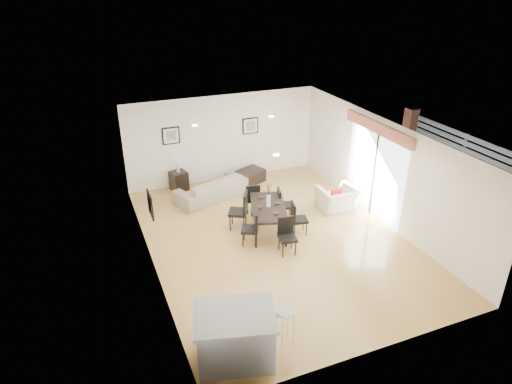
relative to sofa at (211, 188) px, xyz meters
name	(u,v)px	position (x,y,z in m)	size (l,w,h in m)	color
ground	(276,239)	(0.78, -2.83, -0.31)	(8.00, 8.00, 0.00)	tan
wall_back	(223,138)	(0.78, 1.17, 1.04)	(6.00, 0.04, 2.70)	white
wall_front	(380,289)	(0.78, -6.83, 1.04)	(6.00, 0.04, 2.70)	white
wall_left	(148,213)	(-2.22, -2.83, 1.04)	(0.04, 8.00, 2.70)	white
wall_right	(383,171)	(3.78, -2.83, 1.04)	(0.04, 8.00, 2.70)	white
ceiling	(278,135)	(0.78, -2.83, 2.39)	(6.00, 8.00, 0.02)	white
sofa	(211,188)	(0.00, 0.00, 0.00)	(2.15, 0.84, 0.63)	#9D967F
armchair	(337,199)	(3.01, -1.99, 0.01)	(0.99, 0.87, 0.64)	beige
courtyard_plant_a	(480,204)	(6.47, -3.70, -0.02)	(0.53, 0.46, 0.59)	#385323
courtyard_plant_b	(429,177)	(6.34, -1.84, 0.04)	(0.40, 0.40, 0.71)	#385323
dining_table	(268,209)	(0.78, -2.35, 0.31)	(1.32, 1.85, 0.69)	black
dining_chair_wnear	(253,226)	(0.18, -2.80, 0.18)	(0.53, 0.53, 0.89)	black
dining_chair_wfar	(241,209)	(0.19, -1.97, 0.25)	(0.61, 0.61, 1.01)	black
dining_chair_enear	(297,217)	(1.38, -2.75, 0.16)	(0.46, 0.46, 0.86)	black
dining_chair_efar	(282,202)	(1.38, -1.91, 0.17)	(0.48, 0.48, 0.86)	black
dining_chair_head	(287,233)	(0.79, -3.38, 0.17)	(0.44, 0.44, 0.87)	black
dining_chair_foot	(252,197)	(0.77, -1.31, 0.17)	(0.46, 0.46, 0.86)	black
vase	(269,197)	(0.78, -2.35, 0.63)	(0.80, 1.22, 0.62)	white
coffee_table	(248,177)	(1.38, 0.57, -0.11)	(1.00, 0.60, 0.40)	black
side_table	(179,181)	(-0.75, 0.85, -0.01)	(0.45, 0.45, 0.60)	black
table_lamp	(178,164)	(-0.75, 0.85, 0.55)	(0.22, 0.22, 0.41)	white
cushion	(336,194)	(2.92, -2.08, 0.21)	(0.31, 0.10, 0.31)	#AD1619
kitchen_island	(235,336)	(-1.45, -6.06, 0.16)	(1.57, 1.35, 0.94)	#BDBDBF
bar_stool	(286,315)	(-0.51, -6.06, 0.31)	(0.33, 0.33, 0.73)	white
framed_print_back_left	(171,136)	(-0.82, 1.14, 1.34)	(0.52, 0.04, 0.52)	black
framed_print_back_right	(250,126)	(1.68, 1.14, 1.34)	(0.52, 0.04, 0.52)	black
framed_print_left_wall	(150,205)	(-2.19, -3.03, 1.34)	(0.04, 0.52, 0.52)	black
sliding_door	(376,156)	(3.74, -2.53, 1.35)	(0.12, 2.70, 2.57)	white
courtyard	(451,158)	(6.95, -1.96, 0.61)	(6.00, 6.00, 2.00)	gray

